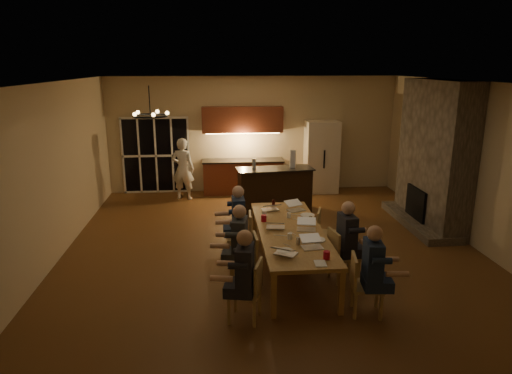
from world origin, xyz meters
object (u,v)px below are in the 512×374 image
object	(u,v)px
person_right_near	(372,272)
bar_blender	(293,159)
mug_mid	(289,215)
person_right_mid	(347,242)
standing_person	(183,169)
laptop_b	(312,241)
chair_right_far	(329,234)
plate_left	(285,251)
can_silver	(298,241)
redcup_near	(327,255)
person_left_far	(238,222)
mug_front	(290,236)
bar_bottle	(254,164)
chair_right_mid	(344,255)
laptop_e	(270,204)
can_right	(310,219)
laptop_a	(286,247)
redcup_mid	(264,218)
laptop_c	(276,222)
can_cola	(273,203)
bar_island	(275,190)
chair_left_mid	(243,262)
plate_near	(317,240)
laptop_d	(306,224)
dining_table	(290,250)
chandelier	(150,116)
chair_left_near	(244,291)
person_left_near	(245,278)
person_left_mid	(240,246)
chair_left_far	(239,237)
mug_back	(264,213)
laptop_f	(296,205)

from	to	relation	value
person_right_near	bar_blender	size ratio (longest dim) A/B	3.30
mug_mid	person_right_mid	bearing A→B (deg)	-54.92
standing_person	laptop_b	bearing A→B (deg)	128.46
chair_right_far	plate_left	size ratio (longest dim) A/B	3.40
person_right_mid	can_silver	size ratio (longest dim) A/B	11.50
redcup_near	plate_left	world-z (taller)	redcup_near
person_left_far	mug_front	distance (m)	1.34
bar_bottle	bar_blender	distance (m)	0.95
chair_right_mid	mug_mid	size ratio (longest dim) A/B	8.90
laptop_e	can_right	distance (m)	1.02
laptop_a	redcup_mid	xyz separation A→B (m)	(-0.17, 1.49, -0.05)
laptop_a	laptop_c	xyz separation A→B (m)	(-0.00, 1.15, 0.00)
can_cola	can_silver	bearing A→B (deg)	-86.56
bar_island	person_right_near	xyz separation A→B (m)	(0.73, -4.95, 0.15)
laptop_c	mug_mid	distance (m)	0.60
person_right_near	bar_bottle	size ratio (longest dim) A/B	5.75
mug_front	bar_bottle	xyz separation A→B (m)	(-0.26, 3.78, 0.40)
laptop_a	bar_bottle	distance (m)	4.39
laptop_c	bar_island	bearing A→B (deg)	-86.85
chair_left_mid	laptop_b	world-z (taller)	laptop_b
laptop_c	bar_blender	world-z (taller)	bar_blender
chair_right_mid	chair_right_far	world-z (taller)	same
laptop_a	bar_blender	world-z (taller)	bar_blender
chair_left_mid	chair_right_mid	world-z (taller)	same
laptop_b	plate_near	size ratio (longest dim) A/B	1.15
laptop_c	mug_front	distance (m)	0.58
chair_right_far	bar_blender	bearing A→B (deg)	22.10
plate_near	bar_bottle	size ratio (longest dim) A/B	1.16
laptop_d	plate_left	distance (m)	1.04
redcup_near	bar_bottle	size ratio (longest dim) A/B	0.50
chair_right_mid	person_right_mid	distance (m)	0.25
dining_table	bar_blender	xyz separation A→B (m)	(0.61, 3.40, 0.91)
bar_blender	person_left_far	bearing A→B (deg)	-111.66
chandelier	laptop_c	size ratio (longest dim) A/B	1.69
standing_person	plate_left	distance (m)	5.83
chair_right_far	plate_near	size ratio (longest dim) A/B	3.21
chair_right_far	person_right_mid	size ratio (longest dim) A/B	0.64
chair_left_near	laptop_e	distance (m)	2.79
can_silver	can_right	xyz separation A→B (m)	(0.41, 1.00, 0.00)
chair_right_mid	laptop_b	xyz separation A→B (m)	(-0.63, -0.37, 0.42)
person_left_near	bar_blender	xyz separation A→B (m)	(1.51, 5.04, 0.60)
person_left_mid	laptop_e	world-z (taller)	person_left_mid
chair_left_near	chair_left_far	xyz separation A→B (m)	(0.05, 2.07, 0.00)
plate_near	bar_bottle	xyz separation A→B (m)	(-0.68, 3.88, 0.44)
laptop_b	bar_blender	xyz separation A→B (m)	(0.41, 4.23, 0.43)
standing_person	chandelier	distance (m)	5.17
plate_near	laptop_e	bearing A→B (deg)	108.85
mug_back	can_cola	world-z (taller)	can_cola
person_left_far	laptop_f	size ratio (longest dim) A/B	4.31
person_left_near	laptop_e	world-z (taller)	person_left_near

